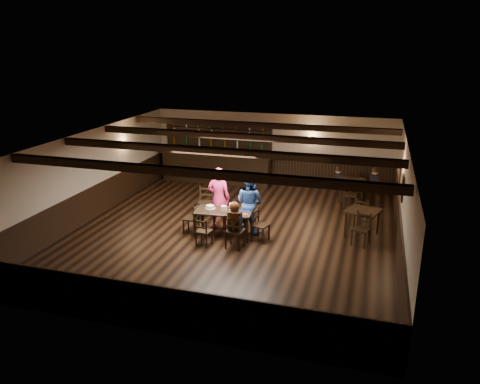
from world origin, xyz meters
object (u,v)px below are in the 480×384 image
(woman_pink, at_px, (219,198))
(bar_counter, at_px, (217,164))
(chair_near_left, at_px, (203,230))
(chair_near_right, at_px, (234,229))
(man_blue, at_px, (250,203))
(dining_table, at_px, (224,213))
(cake, at_px, (210,207))

(woman_pink, bearing_deg, bar_counter, -72.72)
(chair_near_left, xyz_separation_m, chair_near_right, (0.85, 0.06, 0.09))
(man_blue, bearing_deg, chair_near_right, 108.67)
(dining_table, xyz_separation_m, man_blue, (0.60, 0.52, 0.20))
(chair_near_right, distance_m, woman_pink, 1.59)
(cake, bearing_deg, bar_counter, 107.10)
(woman_pink, distance_m, man_blue, 0.93)
(chair_near_right, relative_size, woman_pink, 0.53)
(woman_pink, height_order, cake, woman_pink)
(dining_table, relative_size, woman_pink, 0.89)
(chair_near_right, distance_m, man_blue, 1.32)
(woman_pink, xyz_separation_m, man_blue, (0.93, -0.01, -0.04))
(woman_pink, bearing_deg, cake, 76.10)
(chair_near_right, height_order, bar_counter, bar_counter)
(chair_near_left, relative_size, cake, 2.88)
(bar_counter, bearing_deg, cake, -72.90)
(chair_near_right, bearing_deg, woman_pink, 123.33)
(chair_near_right, height_order, man_blue, man_blue)
(woman_pink, relative_size, bar_counter, 0.41)
(chair_near_left, height_order, man_blue, man_blue)
(man_blue, relative_size, bar_counter, 0.39)
(woman_pink, height_order, man_blue, woman_pink)
(bar_counter, bearing_deg, chair_near_left, -74.47)
(bar_counter, bearing_deg, woman_pink, -70.11)
(dining_table, distance_m, bar_counter, 5.32)
(chair_near_left, relative_size, bar_counter, 0.18)
(woman_pink, relative_size, cake, 6.56)
(woman_pink, bearing_deg, man_blue, 176.51)
(woman_pink, height_order, bar_counter, bar_counter)
(chair_near_right, relative_size, cake, 3.44)
(chair_near_left, xyz_separation_m, woman_pink, (-0.01, 1.35, 0.44))
(dining_table, distance_m, chair_near_right, 0.93)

